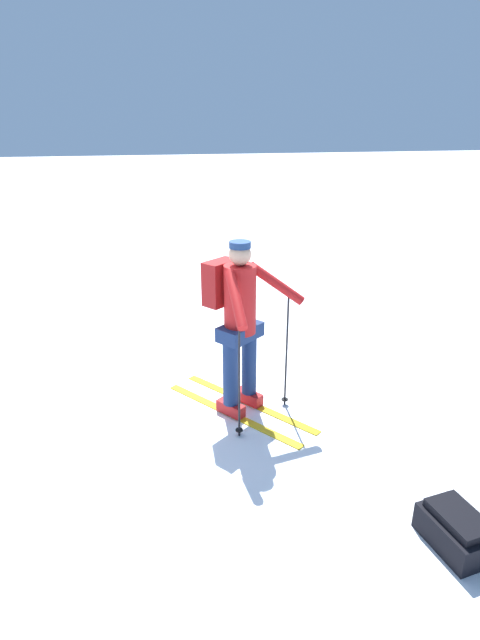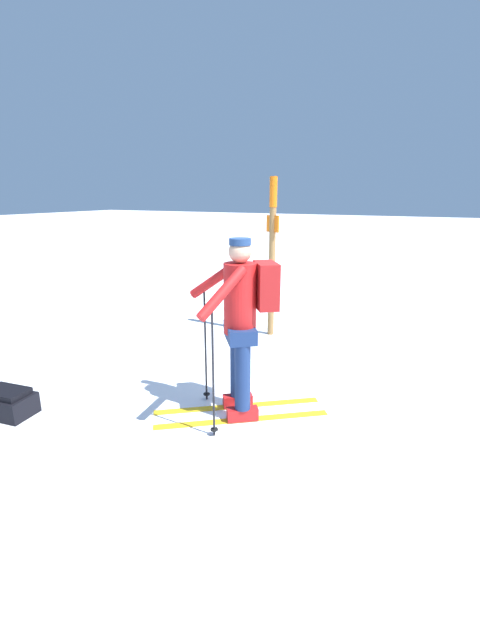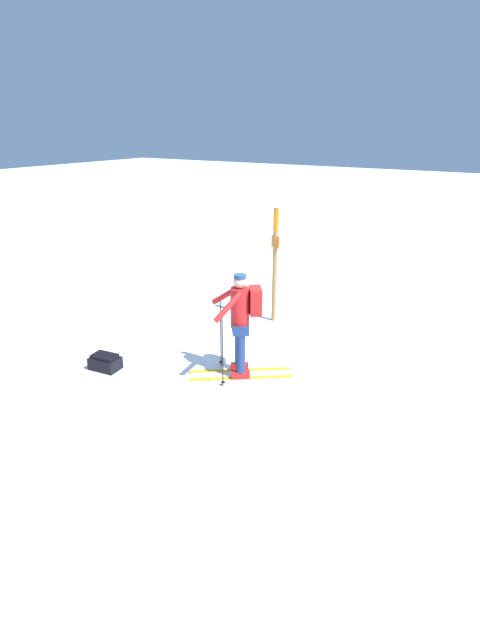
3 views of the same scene
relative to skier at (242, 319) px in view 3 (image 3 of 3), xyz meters
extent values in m
plane|color=white|center=(0.77, 0.48, -1.00)|extent=(80.00, 80.00, 0.00)
cube|color=gold|center=(0.06, -0.13, -0.99)|extent=(1.43, 1.09, 0.01)
cube|color=red|center=(0.06, -0.13, -0.93)|extent=(0.31, 0.27, 0.12)
cylinder|color=navy|center=(0.06, -0.13, -0.51)|extent=(0.15, 0.15, 0.72)
cube|color=gold|center=(-0.10, 0.10, -0.99)|extent=(1.43, 1.09, 0.01)
cube|color=red|center=(-0.10, 0.10, -0.93)|extent=(0.31, 0.27, 0.12)
cylinder|color=navy|center=(-0.10, 0.10, -0.51)|extent=(0.15, 0.15, 0.72)
cube|color=navy|center=(-0.02, -0.02, -0.14)|extent=(0.46, 0.50, 0.14)
cylinder|color=red|center=(-0.02, -0.02, 0.19)|extent=(0.30, 0.30, 0.66)
sphere|color=tan|center=(-0.02, -0.02, 0.62)|extent=(0.21, 0.21, 0.21)
cylinder|color=navy|center=(-0.02, -0.02, 0.71)|extent=(0.20, 0.20, 0.06)
cube|color=maroon|center=(0.18, 0.13, 0.30)|extent=(0.35, 0.39, 0.43)
cylinder|color=black|center=(-0.05, -0.48, -0.38)|extent=(0.02, 0.02, 1.23)
cylinder|color=black|center=(-0.05, -0.48, -0.94)|extent=(0.07, 0.07, 0.01)
cylinder|color=red|center=(-0.01, -0.37, 0.31)|extent=(0.25, 0.55, 0.42)
cylinder|color=black|center=(-0.48, 0.10, -0.38)|extent=(0.02, 0.02, 1.23)
cylinder|color=black|center=(-0.48, 0.10, -0.94)|extent=(0.07, 0.07, 0.01)
cylinder|color=red|center=(-0.35, 0.10, 0.31)|extent=(0.55, 0.09, 0.42)
cube|color=black|center=(-2.07, -1.07, -0.89)|extent=(0.53, 0.39, 0.21)
cube|color=black|center=(-2.07, -1.07, -0.76)|extent=(0.45, 0.32, 0.06)
cylinder|color=olive|center=(-0.72, 2.45, 0.18)|extent=(0.10, 0.10, 2.35)
cylinder|color=orange|center=(-0.72, 2.45, 1.14)|extent=(0.11, 0.11, 0.42)
cube|color=orange|center=(-0.72, 2.45, 0.69)|extent=(0.23, 0.12, 0.24)
camera|label=1|loc=(-4.30, 0.98, 1.74)|focal=28.00mm
camera|label=2|loc=(1.70, -3.45, 1.12)|focal=24.00mm
camera|label=3|loc=(3.92, -6.30, 2.92)|focal=28.00mm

